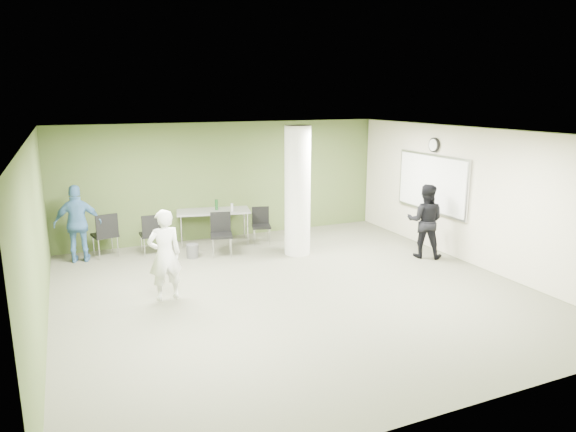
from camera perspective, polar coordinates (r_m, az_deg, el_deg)
name	(u,v)px	position (r m, az deg, el deg)	size (l,w,h in m)	color
floor	(293,291)	(9.27, 0.58, -8.28)	(8.00, 8.00, 0.00)	#545342
ceiling	(294,133)	(8.65, 0.62, 9.25)	(8.00, 8.00, 0.00)	white
wall_back	(226,181)	(12.55, -6.94, 3.94)	(8.00, 0.02, 2.80)	#485D2B
wall_left	(37,240)	(8.13, -26.09, -2.38)	(0.02, 8.00, 2.80)	#485D2B
wall_right_cream	(473,197)	(11.08, 19.82, 2.03)	(0.02, 8.00, 2.80)	beige
column	(298,191)	(11.05, 1.07, 2.78)	(0.56, 0.56, 2.80)	silver
whiteboard	(431,183)	(11.90, 15.65, 3.53)	(0.05, 2.30, 1.30)	silver
wall_clock	(434,145)	(11.79, 15.91, 7.60)	(0.06, 0.32, 0.32)	black
folding_table	(214,212)	(12.09, -8.25, 0.39)	(1.79, 1.06, 1.05)	gray
wastebasket	(192,251)	(11.23, -10.57, -3.85)	(0.26, 0.26, 0.30)	#4C4C4C
chair_back_left	(106,232)	(11.64, -19.60, -1.65)	(0.58, 0.58, 0.97)	black
chair_back_right	(152,231)	(11.49, -14.91, -1.66)	(0.47, 0.47, 0.92)	black
chair_table_left	(221,231)	(11.27, -7.45, -1.61)	(0.55, 0.55, 0.92)	black
chair_table_right	(261,222)	(12.11, -3.02, -0.71)	(0.52, 0.52, 0.85)	black
woman_white	(165,255)	(8.90, -13.54, -4.23)	(0.57, 0.38, 1.57)	white
man_black	(425,221)	(11.32, 15.00, -0.54)	(0.77, 0.60, 1.59)	black
man_blue	(78,224)	(11.48, -22.29, -0.80)	(0.95, 0.40, 1.63)	teal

